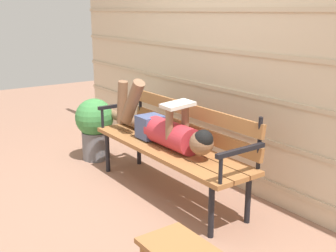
% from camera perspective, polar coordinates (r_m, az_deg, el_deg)
% --- Properties ---
extents(ground_plane, '(12.00, 12.00, 0.00)m').
position_cam_1_polar(ground_plane, '(3.69, -1.05, -9.50)').
color(ground_plane, '#936B56').
extents(house_siding, '(5.28, 0.08, 2.44)m').
position_cam_1_polar(house_siding, '(3.81, 7.80, 10.26)').
color(house_siding, beige).
rests_on(house_siding, ground).
extents(park_bench, '(1.77, 0.49, 0.83)m').
position_cam_1_polar(park_bench, '(3.60, 0.90, -2.00)').
color(park_bench, '#9E6638').
rests_on(park_bench, ground).
extents(reclining_person, '(1.73, 0.26, 0.54)m').
position_cam_1_polar(reclining_person, '(3.62, -1.00, -0.13)').
color(reclining_person, '#B72D38').
extents(potted_plant, '(0.41, 0.41, 0.67)m').
position_cam_1_polar(potted_plant, '(4.52, -10.01, 0.12)').
color(potted_plant, slate).
rests_on(potted_plant, ground).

